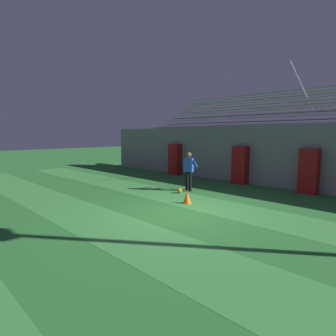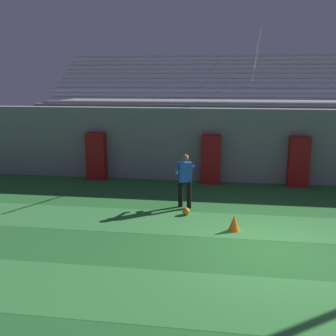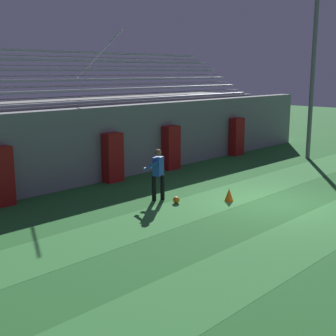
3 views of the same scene
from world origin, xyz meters
TOP-DOWN VIEW (x-y plane):
  - ground_plane at (0.00, 0.00)m, footprint 80.00×80.00m
  - turf_stripe_mid at (0.00, -2.23)m, footprint 28.00×1.89m
  - turf_stripe_far at (0.00, 1.54)m, footprint 28.00×1.89m
  - back_wall at (0.00, 6.50)m, footprint 24.00×0.60m
  - padding_pillar_gate_left at (-1.60, 5.95)m, footprint 0.74×0.44m
  - padding_pillar_gate_right at (1.60, 5.95)m, footprint 0.74×0.44m
  - padding_pillar_far_left at (-6.07, 5.95)m, footprint 0.74×0.44m
  - bleacher_stand at (0.00, 9.19)m, footprint 18.00×4.75m
  - goalkeeper at (-2.28, 2.91)m, footprint 0.70×0.65m
  - soccer_ball at (-2.16, 2.20)m, footprint 0.22×0.22m
  - traffic_cone at (-0.81, 1.15)m, footprint 0.30×0.30m

SIDE VIEW (x-z plane):
  - ground_plane at x=0.00m, z-range 0.00..0.00m
  - turf_stripe_mid at x=0.00m, z-range 0.00..0.01m
  - turf_stripe_far at x=0.00m, z-range 0.00..0.01m
  - soccer_ball at x=-2.16m, z-range 0.00..0.22m
  - traffic_cone at x=-0.81m, z-range 0.00..0.42m
  - padding_pillar_gate_left at x=-1.60m, z-range 0.00..1.85m
  - padding_pillar_gate_right at x=1.60m, z-range 0.00..1.85m
  - padding_pillar_far_left at x=-6.07m, z-range 0.00..1.85m
  - goalkeeper at x=-2.28m, z-range 0.12..1.79m
  - back_wall at x=0.00m, z-range 0.00..2.80m
  - bleacher_stand at x=0.00m, z-range -1.40..4.42m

